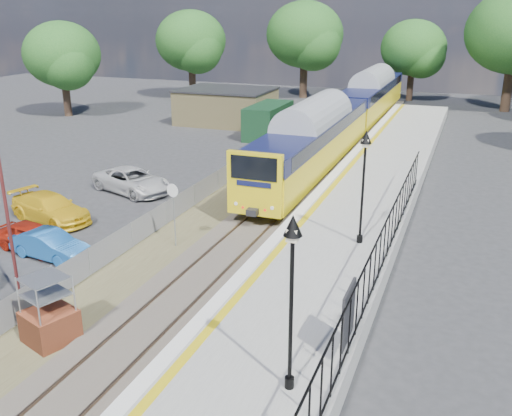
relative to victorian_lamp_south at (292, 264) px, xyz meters
The scene contains 18 objects.
ground 8.05m from the victorian_lamp_south, 143.97° to the left, with size 120.00×120.00×0.00m, color #2D2D30.
track_bed 15.50m from the victorian_lamp_south, 113.60° to the left, with size 5.90×80.00×0.29m.
platform 12.67m from the victorian_lamp_south, 96.18° to the left, with size 5.00×70.00×0.90m, color gray.
platform_edge 12.92m from the victorian_lamp_south, 105.65° to the left, with size 0.90×70.00×0.01m.
victorian_lamp_south is the anchor object (origin of this frame).
victorian_lamp_north 10.00m from the victorian_lamp_south, 91.15° to the left, with size 0.44×0.44×4.60m.
palisade_fence 6.79m from the victorian_lamp_south, 80.47° to the left, with size 0.12×26.00×2.00m.
wire_fence 19.07m from the victorian_lamp_south, 121.23° to the left, with size 0.06×52.00×1.20m.
outbuilding 38.94m from the victorian_lamp_south, 114.99° to the left, with size 10.80×10.10×3.12m.
tree_line 46.24m from the victorian_lamp_south, 95.09° to the left, with size 56.80×43.80×11.88m.
train 32.84m from the victorian_lamp_south, 99.66° to the left, with size 2.82×40.83×3.51m.
brick_plinth 8.65m from the victorian_lamp_south, behind, with size 1.78×1.78×2.25m.
speed_sign 12.08m from the victorian_lamp_south, 132.44° to the left, with size 0.58×0.15×2.91m.
carpark_lamp 11.34m from the victorian_lamp_south, 166.63° to the left, with size 0.25×0.50×7.50m.
car_red 15.40m from the victorian_lamp_south, 155.16° to the left, with size 1.46×3.63×1.24m, color #AC220F.
car_blue 14.15m from the victorian_lamp_south, 154.46° to the left, with size 1.24×3.56×1.17m, color #1A569F.
car_yellow 18.34m from the victorian_lamp_south, 148.17° to the left, with size 1.89×4.65×1.35m, color yellow.
car_white 20.84m from the victorian_lamp_south, 133.33° to the left, with size 2.28×4.96×1.38m, color silver.
Camera 1 is at (8.99, -15.50, 9.84)m, focal length 40.00 mm.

